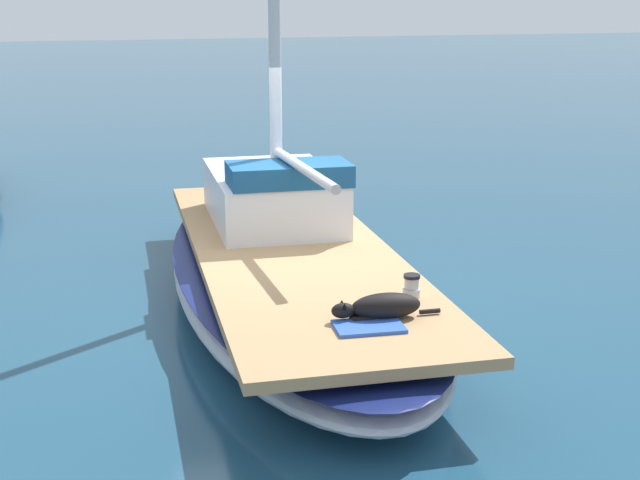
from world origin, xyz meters
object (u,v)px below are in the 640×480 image
object	(u,v)px
sailboat_main	(293,277)
dog_black	(382,307)
deck_winch	(412,287)
deck_towel	(369,327)

from	to	relation	value
sailboat_main	dog_black	bearing A→B (deg)	-86.62
sailboat_main	deck_winch	world-z (taller)	deck_winch
deck_winch	deck_towel	xyz separation A→B (m)	(-0.63, -0.62, -0.08)
dog_black	deck_towel	world-z (taller)	dog_black
sailboat_main	deck_winch	xyz separation A→B (m)	(0.59, -1.87, 0.42)
dog_black	sailboat_main	bearing A→B (deg)	93.38
sailboat_main	dog_black	distance (m)	2.35
deck_winch	deck_towel	world-z (taller)	deck_winch
sailboat_main	deck_towel	size ratio (longest dim) A/B	13.20
dog_black	deck_towel	distance (m)	0.27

